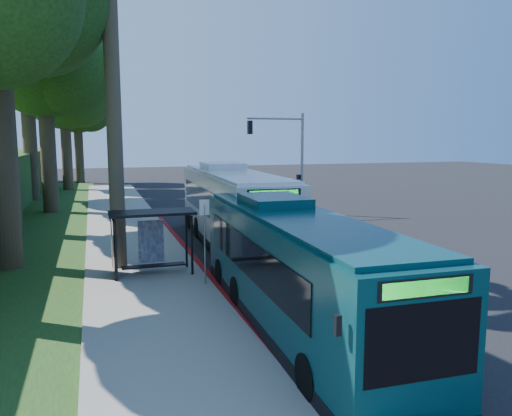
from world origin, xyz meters
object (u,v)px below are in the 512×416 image
object	(u,v)px
white_bus	(232,206)
pickup	(266,217)
teal_bus	(294,267)
bus_shelter	(145,230)

from	to	relation	value
white_bus	pickup	size ratio (longest dim) A/B	2.54
pickup	teal_bus	bearing A→B (deg)	-113.09
white_bus	teal_bus	bearing A→B (deg)	-93.99
teal_bus	pickup	bearing A→B (deg)	75.50
white_bus	pickup	distance (m)	4.83
white_bus	bus_shelter	bearing A→B (deg)	-133.99
teal_bus	white_bus	bearing A→B (deg)	85.46
bus_shelter	white_bus	xyz separation A→B (m)	(4.66, 4.47, 0.15)
teal_bus	pickup	xyz separation A→B (m)	(4.23, 14.59, -0.98)
bus_shelter	teal_bus	size ratio (longest dim) A/B	0.27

